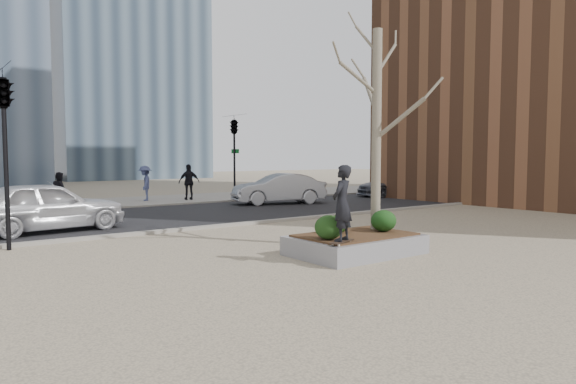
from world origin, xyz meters
TOP-DOWN VIEW (x-y plane):
  - ground at (0.00, 0.00)m, footprint 120.00×120.00m
  - street at (0.00, 10.00)m, footprint 60.00×8.00m
  - far_sidewalk at (0.00, 17.00)m, footprint 60.00×6.00m
  - planter at (1.00, 0.00)m, footprint 3.00×2.00m
  - planter_mulch at (1.00, 0.00)m, footprint 2.70×1.70m
  - sycamore_tree at (2.00, 0.30)m, footprint 2.80×2.80m
  - shrub_left at (-0.05, -0.23)m, footprint 0.64×0.64m
  - shrub_middle at (0.78, 0.37)m, footprint 0.52×0.52m
  - shrub_right at (1.83, -0.13)m, footprint 0.62×0.62m
  - skateboard at (-0.10, -0.70)m, footprint 0.80×0.44m
  - skateboarder at (-0.10, -0.70)m, footprint 0.70×0.60m
  - police_car at (-4.07, 8.26)m, footprint 4.80×2.41m
  - car_silver at (7.13, 11.49)m, footprint 4.74×2.83m
  - car_third at (15.28, 11.40)m, footprint 4.73×2.49m
  - pedestrian_a at (-1.84, 16.06)m, footprint 0.63×0.80m
  - pedestrian_b at (2.55, 17.01)m, footprint 1.09×1.35m
  - pedestrian_c at (4.65, 16.19)m, footprint 1.18×0.70m
  - traffic_light_near at (-5.50, 5.60)m, footprint 0.60×2.48m
  - traffic_light_far at (6.50, 14.60)m, footprint 0.60×2.48m

SIDE VIEW (x-z plane):
  - ground at x=0.00m, z-range 0.00..0.00m
  - street at x=0.00m, z-range 0.00..0.02m
  - far_sidewalk at x=0.00m, z-range 0.00..0.02m
  - planter at x=1.00m, z-range 0.00..0.45m
  - planter_mulch at x=1.00m, z-range 0.45..0.49m
  - skateboard at x=-0.10m, z-range 0.45..0.53m
  - car_third at x=15.28m, z-range 0.02..1.33m
  - shrub_middle at x=0.78m, z-range 0.49..0.93m
  - shrub_right at x=1.83m, z-range 0.49..1.02m
  - car_silver at x=7.13m, z-range 0.02..1.50m
  - shrub_left at x=-0.05m, z-range 0.49..1.03m
  - police_car at x=-4.07m, z-range 0.02..1.59m
  - pedestrian_a at x=-1.84m, z-range 0.02..1.62m
  - pedestrian_b at x=2.55m, z-range 0.02..1.85m
  - pedestrian_c at x=4.65m, z-range 0.02..1.91m
  - skateboarder at x=-0.10m, z-range 0.52..2.15m
  - traffic_light_near at x=-5.50m, z-range 0.00..4.50m
  - traffic_light_far at x=6.50m, z-range 0.00..4.50m
  - sycamore_tree at x=2.00m, z-range 0.49..7.09m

